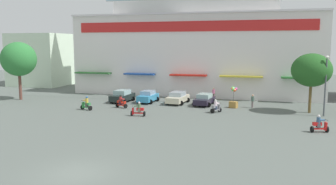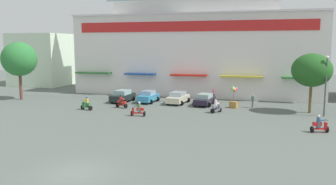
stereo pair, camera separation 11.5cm
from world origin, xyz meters
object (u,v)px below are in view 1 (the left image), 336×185
at_px(scooter_rider_3, 319,125).
at_px(parked_car_0, 122,96).
at_px(scooter_rider_1, 121,102).
at_px(plaza_tree_0, 19,59).
at_px(parked_car_3, 204,99).
at_px(pedestrian_0, 214,93).
at_px(scooter_rider_0, 216,107).
at_px(balloon_vendor_cart, 234,98).
at_px(scooter_rider_2, 138,110).
at_px(scooter_rider_4, 86,104).
at_px(streetlamp_near, 326,81).
at_px(plaza_tree_1, 312,70).
at_px(parked_car_2, 178,98).
at_px(pedestrian_1, 253,100).
at_px(parked_car_1, 148,97).

bearing_deg(scooter_rider_3, parked_car_0, 155.61).
distance_m(parked_car_0, scooter_rider_1, 4.16).
bearing_deg(plaza_tree_0, parked_car_3, 5.48).
bearing_deg(parked_car_3, pedestrian_0, 84.03).
bearing_deg(scooter_rider_0, balloon_vendor_cart, 66.21).
xyz_separation_m(scooter_rider_2, scooter_rider_4, (-6.86, 1.64, 0.01)).
bearing_deg(parked_car_0, scooter_rider_3, -24.39).
height_order(scooter_rider_1, streetlamp_near, streetlamp_near).
relative_size(parked_car_0, parked_car_3, 0.95).
bearing_deg(plaza_tree_1, parked_car_3, 172.14).
relative_size(scooter_rider_4, streetlamp_near, 0.25).
height_order(scooter_rider_0, pedestrian_0, pedestrian_0).
distance_m(parked_car_2, scooter_rider_1, 7.29).
xyz_separation_m(scooter_rider_0, pedestrian_0, (-1.57, 8.72, 0.33)).
height_order(pedestrian_0, pedestrian_1, pedestrian_0).
distance_m(scooter_rider_0, pedestrian_0, 8.87).
relative_size(scooter_rider_4, pedestrian_0, 0.95).
distance_m(plaza_tree_1, parked_car_1, 19.50).
bearing_deg(balloon_vendor_cart, streetlamp_near, -13.77).
relative_size(scooter_rider_3, scooter_rider_4, 0.96).
xyz_separation_m(scooter_rider_1, scooter_rider_4, (-3.25, -2.33, 0.02)).
distance_m(scooter_rider_2, pedestrian_1, 13.81).
bearing_deg(balloon_vendor_cart, scooter_rider_4, -159.70).
bearing_deg(scooter_rider_1, plaza_tree_1, 7.54).
bearing_deg(scooter_rider_1, plaza_tree_0, 172.53).
bearing_deg(parked_car_1, pedestrian_1, -0.93).
bearing_deg(parked_car_0, parked_car_3, 2.75).
bearing_deg(scooter_rider_0, parked_car_3, 114.92).
bearing_deg(streetlamp_near, scooter_rider_0, -173.75).
bearing_deg(scooter_rider_1, balloon_vendor_cart, 15.65).
distance_m(parked_car_0, scooter_rider_2, 9.37).
relative_size(parked_car_1, scooter_rider_3, 2.60).
distance_m(parked_car_2, scooter_rider_0, 7.18).
xyz_separation_m(parked_car_0, scooter_rider_0, (12.59, -3.85, -0.17)).
bearing_deg(balloon_vendor_cart, parked_car_0, 178.63).
bearing_deg(pedestrian_1, scooter_rider_1, -164.09).
height_order(scooter_rider_1, pedestrian_1, pedestrian_1).
bearing_deg(scooter_rider_4, pedestrian_1, 19.96).
xyz_separation_m(plaza_tree_0, parked_car_2, (21.05, 2.65, -4.66)).
relative_size(scooter_rider_2, scooter_rider_4, 0.97).
xyz_separation_m(scooter_rider_1, pedestrian_0, (9.50, 8.74, 0.32)).
height_order(scooter_rider_4, streetlamp_near, streetlamp_near).
distance_m(plaza_tree_1, scooter_rider_0, 10.88).
xyz_separation_m(plaza_tree_1, streetlamp_near, (1.22, -1.53, -0.95)).
height_order(plaza_tree_0, scooter_rider_3, plaza_tree_0).
bearing_deg(scooter_rider_0, scooter_rider_3, -32.92).
bearing_deg(parked_car_3, parked_car_0, -177.25).
distance_m(parked_car_3, balloon_vendor_cart, 3.70).
relative_size(parked_car_3, pedestrian_0, 2.62).
bearing_deg(scooter_rider_2, scooter_rider_0, 28.17).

